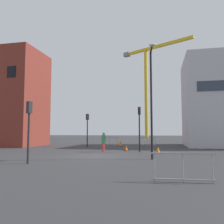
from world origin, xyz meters
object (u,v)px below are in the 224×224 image
at_px(pedestrian_walking, 104,141).
at_px(traffic_light_far, 87,125).
at_px(traffic_cone_by_barrier, 158,150).
at_px(traffic_light_crosswalk, 139,122).
at_px(traffic_cone_on_verge, 126,148).
at_px(traffic_light_near, 29,121).
at_px(traffic_cone_orange, 120,143).
at_px(construction_crane, 148,76).
at_px(streetlamp_tall, 151,94).

bearing_deg(pedestrian_walking, traffic_light_far, 121.01).
xyz_separation_m(pedestrian_walking, traffic_cone_by_barrier, (4.78, 0.50, -0.79)).
distance_m(traffic_light_crosswalk, pedestrian_walking, 3.67).
bearing_deg(traffic_cone_on_verge, traffic_cone_by_barrier, -23.78).
xyz_separation_m(traffic_light_far, traffic_light_near, (0.96, -13.80, -0.17)).
xyz_separation_m(traffic_light_far, traffic_cone_orange, (3.44, 2.74, -2.30)).
bearing_deg(traffic_cone_by_barrier, construction_crane, 94.27).
xyz_separation_m(pedestrian_walking, traffic_cone_orange, (0.03, 8.40, -0.70)).
bearing_deg(traffic_cone_by_barrier, traffic_cone_on_verge, 156.22).
bearing_deg(traffic_light_crosswalk, traffic_cone_by_barrier, -9.83).
bearing_deg(traffic_light_crosswalk, streetlamp_tall, -76.29).
xyz_separation_m(traffic_light_crosswalk, traffic_cone_orange, (-3.12, 7.62, -2.41)).
xyz_separation_m(traffic_cone_on_verge, traffic_cone_by_barrier, (3.01, -1.33, 0.01)).
bearing_deg(traffic_cone_by_barrier, streetlamp_tall, -93.07).
bearing_deg(construction_crane, traffic_light_near, -94.89).
bearing_deg(traffic_light_near, traffic_cone_on_verge, 67.11).
bearing_deg(streetlamp_tall, pedestrian_walking, 133.52).
relative_size(traffic_light_crosswalk, traffic_cone_by_barrier, 8.31).
relative_size(traffic_light_near, traffic_cone_by_barrier, 7.36).
relative_size(traffic_light_far, pedestrian_walking, 2.23).
distance_m(traffic_cone_orange, traffic_cone_by_barrier, 9.21).
bearing_deg(pedestrian_walking, streetlamp_tall, -46.48).
xyz_separation_m(streetlamp_tall, traffic_cone_by_barrier, (0.28, 5.24, -4.11)).
bearing_deg(traffic_cone_by_barrier, traffic_light_near, -129.90).
distance_m(traffic_light_far, traffic_cone_orange, 4.96).
distance_m(construction_crane, traffic_cone_orange, 36.34).
bearing_deg(streetlamp_tall, traffic_cone_orange, 108.76).
height_order(construction_crane, traffic_light_crosswalk, construction_crane).
bearing_deg(traffic_light_crosswalk, traffic_cone_on_verge, 142.96).
relative_size(construction_crane, traffic_cone_by_barrier, 49.77).
height_order(construction_crane, traffic_cone_by_barrier, construction_crane).
bearing_deg(traffic_cone_on_verge, streetlamp_tall, -67.41).
height_order(traffic_light_far, traffic_cone_by_barrier, traffic_light_far).
relative_size(traffic_light_near, pedestrian_walking, 2.07).
bearing_deg(traffic_cone_by_barrier, traffic_light_far, 147.76).
bearing_deg(traffic_light_far, construction_crane, 81.67).
bearing_deg(pedestrian_walking, construction_crane, 87.54).
distance_m(streetlamp_tall, traffic_light_near, 7.96).
bearing_deg(traffic_light_far, pedestrian_walking, -58.99).
height_order(traffic_light_far, traffic_cone_on_verge, traffic_light_far).
bearing_deg(pedestrian_walking, traffic_cone_by_barrier, 6.02).
bearing_deg(traffic_cone_on_verge, traffic_light_crosswalk, -37.04).
distance_m(traffic_light_near, traffic_cone_by_barrier, 11.48).
xyz_separation_m(traffic_light_near, traffic_cone_on_verge, (4.21, 9.97, -2.23)).
xyz_separation_m(construction_crane, traffic_cone_by_barrier, (3.02, -40.43, -16.20)).
xyz_separation_m(streetlamp_tall, traffic_light_crosswalk, (-1.35, 5.52, -1.60)).
distance_m(streetlamp_tall, traffic_cone_on_verge, 8.22).
relative_size(streetlamp_tall, traffic_cone_orange, 10.76).
relative_size(traffic_cone_orange, traffic_cone_on_verge, 1.44).
bearing_deg(traffic_light_near, traffic_light_crosswalk, 57.91).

